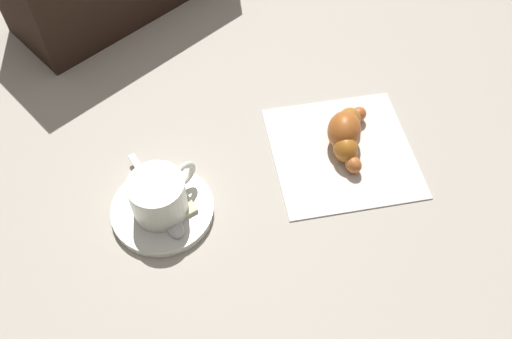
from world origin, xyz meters
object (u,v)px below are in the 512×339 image
teaspoon (163,208)px  sugar_packet (179,198)px  saucer (163,210)px  napkin (342,152)px  espresso_cup (159,196)px  croissant (346,133)px

teaspoon → sugar_packet: bearing=-151.9°
saucer → sugar_packet: size_ratio=2.16×
napkin → saucer: bearing=11.6°
napkin → teaspoon: bearing=12.3°
espresso_cup → teaspoon: espresso_cup is taller
sugar_packet → croissant: croissant is taller
saucer → napkin: saucer is taller
espresso_cup → napkin: espresso_cup is taller
espresso_cup → napkin: (-0.24, -0.05, -0.04)m
espresso_cup → croissant: 0.25m
espresso_cup → croissant: bearing=-165.6°
saucer → teaspoon: (-0.00, 0.00, 0.01)m
teaspoon → croissant: size_ratio=1.27×
espresso_cup → teaspoon: (-0.00, 0.00, -0.02)m
saucer → espresso_cup: bearing=116.3°
saucer → teaspoon: bearing=116.0°
teaspoon → napkin: bearing=-167.7°
napkin → croissant: size_ratio=1.69×
croissant → saucer: bearing=14.1°
napkin → croissant: croissant is taller
teaspoon → saucer: bearing=-64.0°
sugar_packet → napkin: size_ratio=0.32×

